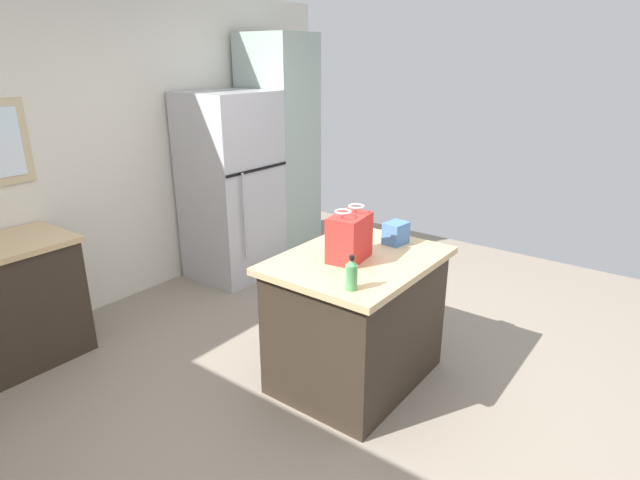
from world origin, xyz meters
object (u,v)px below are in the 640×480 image
(bottle, at_px, (352,275))
(small_box, at_px, (396,233))
(shopping_bag, at_px, (349,237))
(kitchen_island, at_px, (356,319))
(refrigerator, at_px, (231,187))
(tall_cabinet, at_px, (279,150))

(bottle, bearing_deg, small_box, 12.07)
(shopping_bag, distance_m, small_box, 0.44)
(kitchen_island, height_order, refrigerator, refrigerator)
(kitchen_island, relative_size, tall_cabinet, 0.48)
(kitchen_island, bearing_deg, refrigerator, 67.82)
(shopping_bag, bearing_deg, tall_cabinet, 51.11)
(tall_cabinet, relative_size, shopping_bag, 6.90)
(tall_cabinet, bearing_deg, refrigerator, -179.98)
(tall_cabinet, bearing_deg, kitchen_island, -127.38)
(refrigerator, height_order, small_box, refrigerator)
(refrigerator, bearing_deg, bottle, -119.08)
(shopping_bag, bearing_deg, small_box, -11.92)
(shopping_bag, relative_size, bottle, 1.67)
(bottle, bearing_deg, refrigerator, 60.92)
(refrigerator, distance_m, tall_cabinet, 0.75)
(kitchen_island, distance_m, small_box, 0.63)
(small_box, distance_m, bottle, 0.80)
(refrigerator, height_order, bottle, refrigerator)
(kitchen_island, distance_m, tall_cabinet, 2.58)
(tall_cabinet, bearing_deg, small_box, -119.34)
(tall_cabinet, distance_m, shopping_bag, 2.51)
(refrigerator, height_order, shopping_bag, refrigerator)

